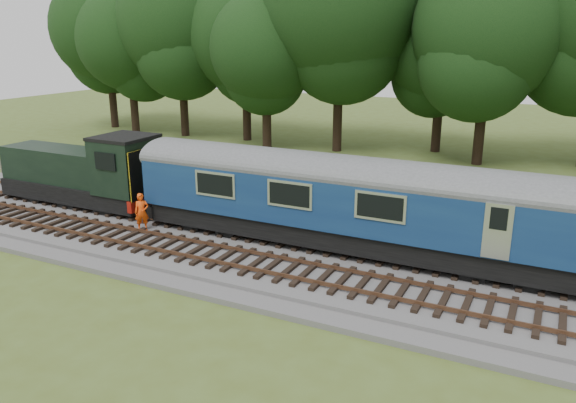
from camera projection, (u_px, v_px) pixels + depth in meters
The scene contains 9 objects.
ground at pixel (275, 258), 22.60m from camera, with size 120.00×120.00×0.00m, color #4C5B21.
ballast at pixel (275, 254), 22.55m from camera, with size 70.00×7.00×0.35m, color #4C4C4F.
track_north at pixel (290, 238), 23.68m from camera, with size 67.20×2.40×0.21m.
track_south at pixel (255, 263), 21.11m from camera, with size 67.20×2.40×0.21m.
fence at pixel (319, 225), 26.47m from camera, with size 64.00×0.12×1.00m, color #6B6054, non-canonical shape.
tree_line at pixel (413, 156), 41.49m from camera, with size 70.00×8.00×18.00m, color black, non-canonical shape.
dmu_railcar at pixel (347, 195), 22.01m from camera, with size 18.05×2.86×3.88m.
shunter_loco at pixel (85, 173), 28.10m from camera, with size 8.91×2.60×3.38m.
worker at pixel (142, 212), 24.56m from camera, with size 0.61×0.40×1.68m, color #FF4B0D.
Camera 1 is at (9.76, -18.59, 8.68)m, focal length 35.00 mm.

